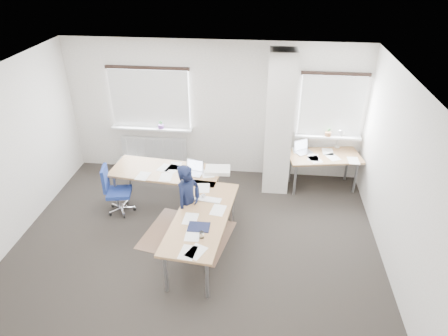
# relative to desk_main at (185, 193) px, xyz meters

# --- Properties ---
(ground) EXTENTS (6.00, 6.00, 0.00)m
(ground) POSITION_rel_desk_main_xyz_m (0.24, -0.51, -0.69)
(ground) COLOR #282420
(ground) RESTS_ON ground
(room_shell) EXTENTS (6.04, 5.04, 2.82)m
(room_shell) POSITION_rel_desk_main_xyz_m (0.42, -0.06, 1.05)
(room_shell) COLOR beige
(room_shell) RESTS_ON ground
(floor_mat) EXTENTS (1.63, 1.47, 0.01)m
(floor_mat) POSITION_rel_desk_main_xyz_m (0.05, -0.27, -0.69)
(floor_mat) COLOR #87614A
(floor_mat) RESTS_ON ground
(white_crate) EXTENTS (0.46, 0.32, 0.27)m
(white_crate) POSITION_rel_desk_main_xyz_m (-1.61, 1.74, -0.56)
(white_crate) COLOR white
(white_crate) RESTS_ON ground
(desk_main) EXTENTS (2.41, 2.83, 0.96)m
(desk_main) POSITION_rel_desk_main_xyz_m (0.00, 0.00, 0.00)
(desk_main) COLOR olive
(desk_main) RESTS_ON ground
(desk_side) EXTENTS (1.50, 0.93, 1.22)m
(desk_side) POSITION_rel_desk_main_xyz_m (2.47, 1.56, -0.01)
(desk_side) COLOR olive
(desk_side) RESTS_ON ground
(task_chair) EXTENTS (0.52, 0.52, 0.95)m
(task_chair) POSITION_rel_desk_main_xyz_m (-1.33, 0.28, -0.43)
(task_chair) COLOR navy
(task_chair) RESTS_ON ground
(person) EXTENTS (0.53, 0.60, 1.38)m
(person) POSITION_rel_desk_main_xyz_m (0.11, -0.31, -0.00)
(person) COLOR black
(person) RESTS_ON ground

